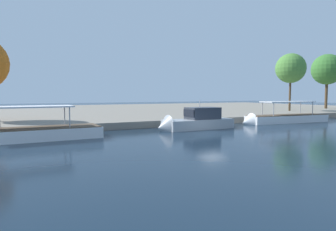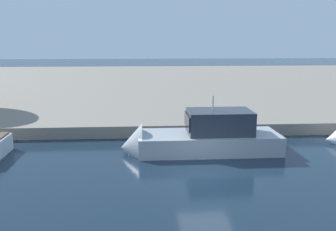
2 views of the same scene
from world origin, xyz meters
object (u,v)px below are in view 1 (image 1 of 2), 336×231
Objects in this scene: motor_yacht_2 at (193,123)px; tree_1 at (290,69)px; tour_boat_1 at (11,137)px; tree_2 at (328,70)px; tour_boat_3 at (282,120)px.

tree_1 is at bearing -158.95° from motor_yacht_2.
motor_yacht_2 reaches higher than tour_boat_1.
motor_yacht_2 is at bearing -162.84° from tree_2.
tour_boat_1 is at bearing 1.22° from motor_yacht_2.
tour_boat_3 is (32.58, 1.02, 0.02)m from tour_boat_1.
motor_yacht_2 is at bearing -179.35° from tour_boat_1.
tour_boat_3 is (14.64, 0.58, -0.29)m from motor_yacht_2.
tree_2 is (59.85, 13.38, 8.74)m from tour_boat_1.
tree_1 reaches higher than tour_boat_1.
motor_yacht_2 is 14.66m from tour_boat_3.
motor_yacht_2 is 30.97m from tree_1.
tree_1 reaches higher than tour_boat_3.
tree_2 is at bearing -163.00° from motor_yacht_2.
motor_yacht_2 is (17.93, 0.43, 0.31)m from tour_boat_1.
tour_boat_3 is at bearing -177.89° from motor_yacht_2.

